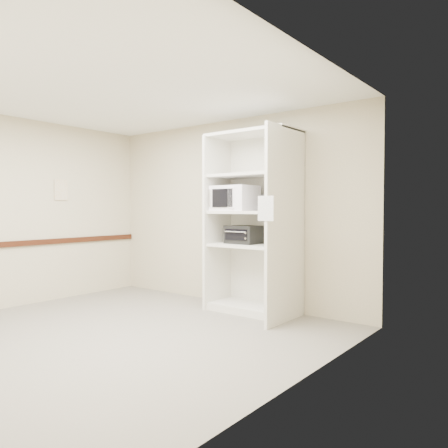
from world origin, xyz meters
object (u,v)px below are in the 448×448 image
Objects in this scene: shelving_unit at (256,229)px; toaster_oven_upper at (279,203)px; microwave at (235,198)px; toaster_oven_lower at (244,235)px.

shelving_unit reaches higher than toaster_oven_upper.
toaster_oven_lower is at bearing 32.54° from microwave.
shelving_unit reaches higher than microwave.
microwave is at bearing -146.96° from toaster_oven_lower.
toaster_oven_upper is (0.33, 0.03, 0.35)m from shelving_unit.
shelving_unit is 5.46× the size of toaster_oven_lower.
shelving_unit is at bearing 8.59° from microwave.
toaster_oven_lower is (0.11, 0.06, -0.50)m from microwave.
microwave reaches higher than toaster_oven_upper.
shelving_unit is 4.24× the size of microwave.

